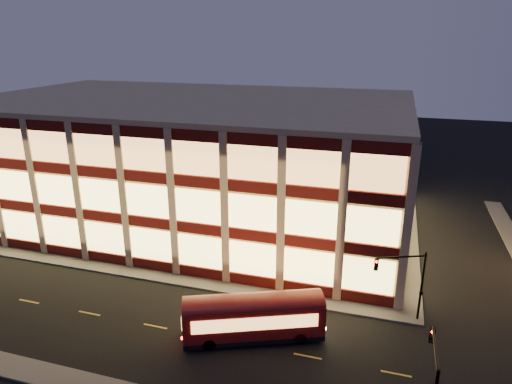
% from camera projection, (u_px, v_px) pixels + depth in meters
% --- Properties ---
extents(ground, '(200.00, 200.00, 0.00)m').
position_uv_depth(ground, '(149.00, 281.00, 41.96)').
color(ground, black).
rests_on(ground, ground).
extents(sidewalk_office_south, '(54.00, 2.00, 0.15)m').
position_uv_depth(sidewalk_office_south, '(126.00, 271.00, 43.67)').
color(sidewalk_office_south, '#514F4C').
rests_on(sidewalk_office_south, ground).
extents(sidewalk_office_east, '(2.00, 30.00, 0.15)m').
position_uv_depth(sidewalk_office_east, '(408.00, 237.00, 50.96)').
color(sidewalk_office_east, '#514F4C').
rests_on(sidewalk_office_east, ground).
extents(sidewalk_near, '(100.00, 2.00, 0.15)m').
position_uv_depth(sidewalk_near, '(49.00, 376.00, 30.18)').
color(sidewalk_near, '#514F4C').
rests_on(sidewalk_near, ground).
extents(office_building, '(50.45, 30.45, 14.50)m').
position_uv_depth(office_building, '(193.00, 158.00, 55.69)').
color(office_building, tan).
rests_on(office_building, ground).
extents(traffic_signal_far, '(3.79, 1.87, 6.00)m').
position_uv_depth(traffic_signal_far, '(406.00, 275.00, 34.71)').
color(traffic_signal_far, black).
rests_on(traffic_signal_far, ground).
extents(traffic_signal_near, '(0.32, 4.45, 6.00)m').
position_uv_depth(traffic_signal_near, '(432.00, 380.00, 24.16)').
color(traffic_signal_near, black).
rests_on(traffic_signal_near, ground).
extents(trolley_bus, '(10.49, 6.43, 3.49)m').
position_uv_depth(trolley_bus, '(253.00, 315.00, 33.57)').
color(trolley_bus, maroon).
rests_on(trolley_bus, ground).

